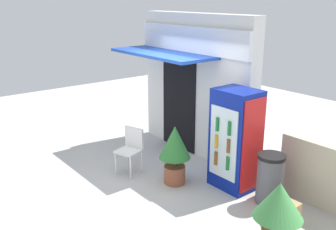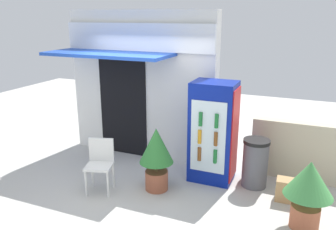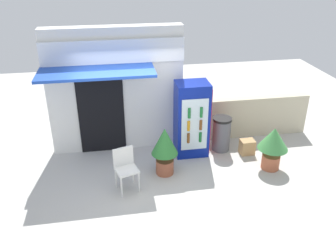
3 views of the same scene
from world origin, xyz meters
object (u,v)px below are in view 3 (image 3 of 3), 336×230
plastic_chair (125,166)px  potted_plant_curbside (273,143)px  cardboard_box (247,147)px  potted_plant_near_shop (165,147)px  drink_cooler (192,119)px  trash_bin (221,134)px

plastic_chair → potted_plant_curbside: size_ratio=0.89×
cardboard_box → potted_plant_near_shop: bearing=-167.1°
plastic_chair → potted_plant_curbside: bearing=3.1°
drink_cooler → plastic_chair: drink_cooler is taller
potted_plant_near_shop → trash_bin: bearing=27.2°
potted_plant_near_shop → trash_bin: potted_plant_near_shop is taller
drink_cooler → potted_plant_curbside: size_ratio=1.78×
potted_plant_curbside → trash_bin: potted_plant_curbside is taller
plastic_chair → drink_cooler: bearing=34.6°
drink_cooler → potted_plant_near_shop: (-0.76, -0.74, -0.23)m
trash_bin → drink_cooler: bearing=-177.6°
plastic_chair → cardboard_box: (2.93, 0.85, -0.35)m
potted_plant_curbside → cardboard_box: 0.86m
drink_cooler → potted_plant_near_shop: 1.09m
drink_cooler → potted_plant_curbside: (1.60, -0.94, -0.26)m
plastic_chair → cardboard_box: bearing=16.1°
drink_cooler → potted_plant_curbside: drink_cooler is taller
potted_plant_curbside → cardboard_box: (-0.29, 0.67, -0.46)m
plastic_chair → potted_plant_near_shop: 0.95m
potted_plant_curbside → drink_cooler: bearing=149.6°
plastic_chair → potted_plant_curbside: potted_plant_curbside is taller
potted_plant_curbside → potted_plant_near_shop: bearing=175.2°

